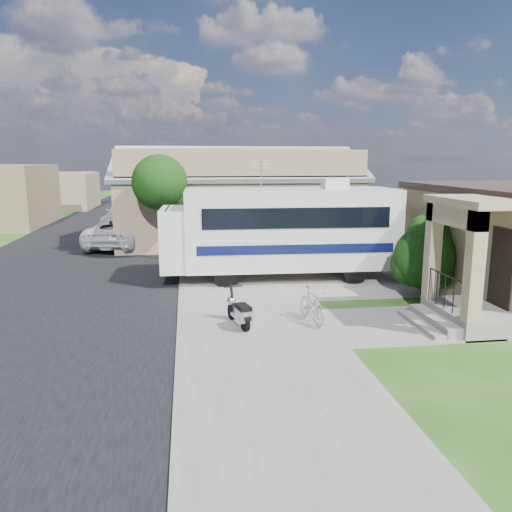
{
  "coord_description": "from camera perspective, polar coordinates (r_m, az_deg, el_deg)",
  "views": [
    {
      "loc": [
        -2.66,
        -13.08,
        4.35
      ],
      "look_at": [
        -0.5,
        2.5,
        1.3
      ],
      "focal_mm": 35.0,
      "sensor_mm": 36.0,
      "label": 1
    }
  ],
  "objects": [
    {
      "name": "walk_slab",
      "position": [
        14.02,
        16.5,
        -7.46
      ],
      "size": [
        4.0,
        3.0,
        0.05
      ],
      "primitive_type": "cube",
      "color": "slate",
      "rests_on": "ground"
    },
    {
      "name": "street_tree_a",
      "position": [
        22.18,
        -10.68,
        7.94
      ],
      "size": [
        2.44,
        2.4,
        4.58
      ],
      "color": "#302315",
      "rests_on": "ground"
    },
    {
      "name": "sidewalk_slab",
      "position": [
        23.54,
        -3.72,
        0.38
      ],
      "size": [
        4.0,
        80.0,
        0.06
      ],
      "primitive_type": "cube",
      "color": "slate",
      "rests_on": "ground"
    },
    {
      "name": "distant_bldg_near",
      "position": [
        48.74,
        -22.73,
        6.9
      ],
      "size": [
        8.0,
        7.0,
        3.2
      ],
      "primitive_type": "cube",
      "color": "#7A624C",
      "rests_on": "ground"
    },
    {
      "name": "street_slab",
      "position": [
        23.97,
        -19.4,
        -0.08
      ],
      "size": [
        9.0,
        80.0,
        0.02
      ],
      "primitive_type": "cube",
      "color": "black",
      "rests_on": "ground"
    },
    {
      "name": "driveway_slab",
      "position": [
        18.57,
        5.27,
        -2.54
      ],
      "size": [
        7.0,
        6.0,
        0.05
      ],
      "primitive_type": "cube",
      "color": "slate",
      "rests_on": "ground"
    },
    {
      "name": "garden_hose",
      "position": [
        15.09,
        17.98,
        -5.93
      ],
      "size": [
        0.45,
        0.45,
        0.2
      ],
      "primitive_type": "cylinder",
      "color": "#125B23",
      "rests_on": "ground"
    },
    {
      "name": "bicycle",
      "position": [
        13.48,
        6.39,
        -5.84
      ],
      "size": [
        0.67,
        1.6,
        0.93
      ],
      "primitive_type": "imported",
      "rotation": [
        0.0,
        0.0,
        0.16
      ],
      "color": "#AEAFB6",
      "rests_on": "ground"
    },
    {
      "name": "ground",
      "position": [
        14.04,
        3.45,
        -7.1
      ],
      "size": [
        120.0,
        120.0,
        0.0
      ],
      "primitive_type": "plane",
      "color": "#204312"
    },
    {
      "name": "street_tree_b",
      "position": [
        32.16,
        -9.87,
        9.11
      ],
      "size": [
        2.44,
        2.4,
        4.73
      ],
      "color": "#302315",
      "rests_on": "ground"
    },
    {
      "name": "motorhome",
      "position": [
        18.28,
        2.93,
        3.14
      ],
      "size": [
        8.53,
        2.97,
        4.34
      ],
      "rotation": [
        0.0,
        0.0,
        -0.03
      ],
      "color": "silver",
      "rests_on": "ground"
    },
    {
      "name": "scooter",
      "position": [
        13.07,
        -1.88,
        -6.41
      ],
      "size": [
        0.67,
        1.48,
        0.99
      ],
      "rotation": [
        0.0,
        0.0,
        0.24
      ],
      "color": "black",
      "rests_on": "ground"
    },
    {
      "name": "warehouse",
      "position": [
        27.28,
        -2.29,
        6.0
      ],
      "size": [
        12.5,
        8.4,
        5.04
      ],
      "color": "#7A624C",
      "rests_on": "ground"
    },
    {
      "name": "shrub",
      "position": [
        16.88,
        18.84,
        0.19
      ],
      "size": [
        2.17,
        2.07,
        2.67
      ],
      "color": "#302315",
      "rests_on": "ground"
    },
    {
      "name": "pickup_truck",
      "position": [
        26.08,
        -14.91,
        2.75
      ],
      "size": [
        3.6,
        6.03,
        1.57
      ],
      "primitive_type": "imported",
      "rotation": [
        0.0,
        0.0,
        2.96
      ],
      "color": "silver",
      "rests_on": "ground"
    },
    {
      "name": "van",
      "position": [
        33.39,
        -14.53,
        4.66
      ],
      "size": [
        2.76,
        6.16,
        1.75
      ],
      "primitive_type": "imported",
      "rotation": [
        0.0,
        0.0,
        -0.05
      ],
      "color": "silver",
      "rests_on": "ground"
    },
    {
      "name": "street_tree_c",
      "position": [
        41.16,
        -9.46,
        9.1
      ],
      "size": [
        2.44,
        2.4,
        4.42
      ],
      "color": "#302315",
      "rests_on": "ground"
    }
  ]
}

